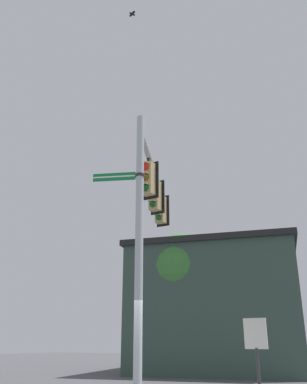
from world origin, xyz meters
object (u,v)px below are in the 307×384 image
at_px(traffic_light_nearest_pole, 148,178).
at_px(traffic_light_mid_inner, 155,196).
at_px(bird_flying, 132,14).
at_px(street_name_sign, 124,176).
at_px(traffic_light_mid_outer, 161,210).
at_px(historical_marker, 256,348).

distance_m(traffic_light_nearest_pole, traffic_light_mid_inner, 1.62).
bearing_deg(traffic_light_nearest_pole, bird_flying, 107.85).
height_order(traffic_light_mid_inner, street_name_sign, traffic_light_mid_inner).
bearing_deg(bird_flying, street_name_sign, -43.96).
bearing_deg(traffic_light_mid_inner, street_name_sign, 104.83).
height_order(traffic_light_mid_outer, bird_flying, bird_flying).
distance_m(traffic_light_nearest_pole, historical_marker, 5.70).
relative_size(traffic_light_mid_outer, street_name_sign, 0.98).
bearing_deg(traffic_light_mid_outer, bird_flying, 110.91).
distance_m(traffic_light_mid_inner, traffic_light_mid_outer, 1.62).
height_order(traffic_light_nearest_pole, traffic_light_mid_inner, same).
bearing_deg(historical_marker, street_name_sign, 43.56).
bearing_deg(traffic_light_mid_inner, historical_marker, 169.97).
relative_size(traffic_light_mid_outer, bird_flying, 4.94).
relative_size(traffic_light_mid_outer, historical_marker, 0.62).
xyz_separation_m(traffic_light_mid_outer, historical_marker, (-4.00, 2.09, -4.91)).
distance_m(traffic_light_mid_outer, street_name_sign, 4.78).
xyz_separation_m(street_name_sign, bird_flying, (-0.47, 0.45, 5.04)).
xyz_separation_m(traffic_light_nearest_pole, street_name_sign, (-0.17, 1.54, -0.50)).
height_order(traffic_light_nearest_pole, historical_marker, traffic_light_nearest_pole).
bearing_deg(traffic_light_mid_outer, street_name_sign, 107.57).
bearing_deg(street_name_sign, traffic_light_mid_outer, -72.43).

